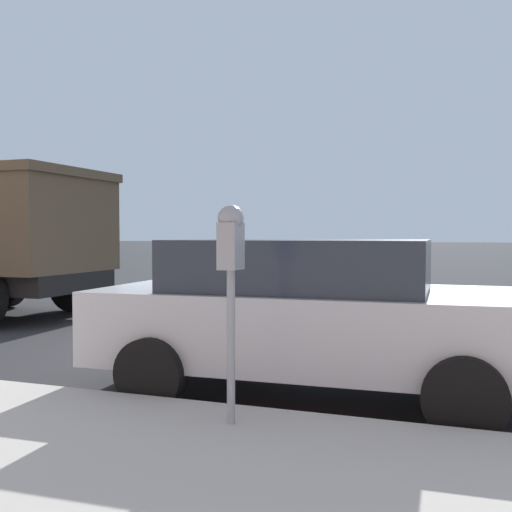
% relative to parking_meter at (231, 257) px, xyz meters
% --- Properties ---
extents(ground_plane, '(220.00, 220.00, 0.00)m').
position_rel_parking_meter_xyz_m(ground_plane, '(2.66, 0.86, -1.39)').
color(ground_plane, '#2B2B2D').
extents(parking_meter, '(0.21, 0.19, 1.59)m').
position_rel_parking_meter_xyz_m(parking_meter, '(0.00, 0.00, 0.00)').
color(parking_meter, gray).
rests_on(parking_meter, sidewalk).
extents(car_silver, '(2.21, 4.28, 1.49)m').
position_rel_parking_meter_xyz_m(car_silver, '(1.60, -0.22, -0.59)').
color(car_silver, '#B7BABF').
rests_on(car_silver, ground_plane).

